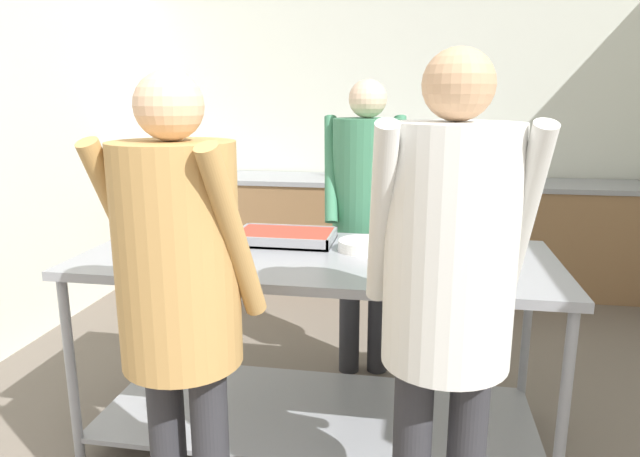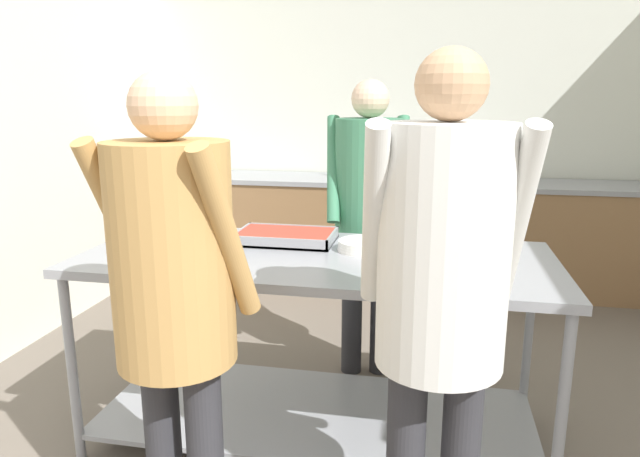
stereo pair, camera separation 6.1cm
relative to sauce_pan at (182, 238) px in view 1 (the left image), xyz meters
name	(u,v)px [view 1 (the left image)]	position (x,y,z in m)	size (l,w,h in m)	color
wall_rear	(387,130)	(0.79, 2.83, 0.35)	(4.60, 0.06, 2.65)	silver
back_counter	(382,231)	(0.79, 2.46, -0.51)	(4.44, 0.65, 0.92)	olive
serving_counter	(316,317)	(0.64, 0.00, -0.35)	(2.13, 0.89, 0.92)	gray
sauce_pan	(182,238)	(0.00, 0.00, 0.00)	(0.36, 0.22, 0.09)	gray
serving_tray_roast	(285,237)	(0.45, 0.20, -0.02)	(0.48, 0.30, 0.05)	gray
plate_stack	(364,245)	(0.85, 0.12, -0.03)	(0.25, 0.25, 0.05)	white
serving_tray_vegetables	(449,245)	(1.24, 0.19, -0.02)	(0.46, 0.27, 0.05)	gray
guest_serving_left	(448,277)	(1.19, -0.74, 0.11)	(0.53, 0.40, 1.76)	#2D2D33
guest_serving_right	(179,283)	(0.35, -0.83, 0.07)	(0.54, 0.41, 1.70)	#2D2D33
cook_behind_counter	(366,199)	(0.80, 0.72, 0.08)	(0.52, 0.40, 1.72)	#2D2D33
water_bottle	(336,161)	(0.37, 2.52, 0.09)	(0.06, 0.06, 0.31)	#23602D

